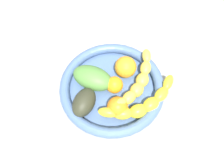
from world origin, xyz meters
TOP-DOWN VIEW (x-y plane):
  - kitchen_counter at (0.00, 0.00)cm, footprint 120.00×120.00cm
  - fruit_bowl at (0.00, 0.00)cm, footprint 30.96×30.96cm
  - banana_draped_left at (-8.91, 5.55)cm, footprint 21.56×15.21cm
  - banana_draped_right at (-7.35, -0.79)cm, footprint 11.81×21.12cm
  - orange_front at (-3.65, -5.88)cm, footprint 6.61×6.61cm
  - orange_mid_left at (-0.71, -0.37)cm, footprint 5.08×5.08cm
  - orange_mid_right at (-2.01, 7.05)cm, footprint 5.93×5.93cm
  - mango_green at (5.82, -1.56)cm, footprint 13.91×10.91cm
  - avocado_dark at (7.30, 6.26)cm, footprint 8.42×10.34cm

SIDE VIEW (x-z plane):
  - kitchen_counter at x=0.00cm, z-range 0.00..3.00cm
  - fruit_bowl at x=0.00cm, z-range 3.07..7.49cm
  - orange_mid_left at x=-0.71cm, z-range 4.51..9.59cm
  - banana_draped_left at x=-8.91cm, z-range 5.09..9.45cm
  - avocado_dark at x=7.30cm, z-range 4.51..10.27cm
  - orange_mid_right at x=-2.01cm, z-range 4.51..10.44cm
  - mango_green at x=5.82cm, z-range 4.51..10.66cm
  - orange_front at x=-3.65cm, z-range 4.51..11.13cm
  - banana_draped_right at x=-7.35cm, z-range 5.22..10.51cm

